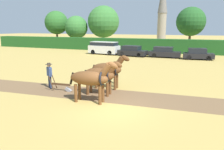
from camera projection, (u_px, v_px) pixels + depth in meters
ground_plane at (113, 108)px, 11.51m from camera, size 240.00×240.00×0.00m
plowed_furrow_strip at (39, 88)px, 15.21m from camera, size 30.16×4.92×0.01m
hedgerow at (173, 46)px, 36.37m from camera, size 75.10×1.99×2.27m
tree_far_left at (56, 23)px, 50.32m from camera, size 5.32×5.32×7.93m
tree_left at (76, 27)px, 47.86m from camera, size 5.00×5.00×6.71m
tree_center_left at (103, 22)px, 47.01m from camera, size 6.78×6.78×8.77m
tree_center at (191, 22)px, 40.72m from camera, size 5.37×5.37×7.94m
church_spire at (163, 8)px, 65.70m from camera, size 2.88×2.88×18.73m
draft_horse_lead_left at (91, 78)px, 12.14m from camera, size 2.96×1.00×2.47m
draft_horse_lead_right at (100, 75)px, 13.58m from camera, size 2.68×1.08×2.26m
draft_horse_trail_left at (108, 69)px, 14.97m from camera, size 2.82×1.04×2.44m
plow at (63, 86)px, 14.58m from camera, size 1.63×0.49×1.13m
farmer_at_plow at (49, 73)px, 15.11m from camera, size 0.60×0.45×1.79m
farmer_beside_team at (115, 72)px, 16.42m from camera, size 0.40×0.62×1.59m
parked_van at (104, 48)px, 34.59m from camera, size 4.95×2.43×1.97m
parked_car_left at (132, 51)px, 32.40m from camera, size 4.48×2.38×1.53m
parked_car_center_left at (164, 52)px, 30.94m from camera, size 4.36×1.78×1.50m
parked_car_center at (198, 54)px, 28.96m from camera, size 4.00×2.16×1.48m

